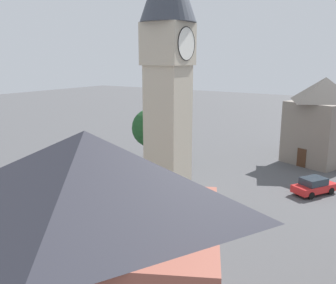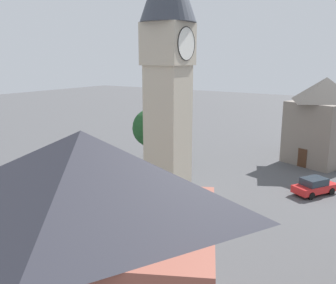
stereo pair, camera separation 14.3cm
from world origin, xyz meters
name	(u,v)px [view 1 (the left image)]	position (x,y,z in m)	size (l,w,h in m)	color
ground_plane	(168,205)	(0.00, 0.00, 0.00)	(200.00, 200.00, 0.00)	#4C4C4F
clock_tower	(168,56)	(0.00, 0.00, 12.10)	(4.28, 4.28, 20.72)	#A59C89
car_blue_kerb	(51,222)	(-8.62, 4.12, 0.76)	(2.65, 4.42, 1.53)	#236B38
car_silver_kerb	(146,174)	(3.76, 5.05, 0.76)	(4.42, 2.68, 1.53)	silver
car_red_corner	(314,186)	(9.27, -9.63, 0.76)	(4.41, 3.54, 1.53)	red
pedestrian	(216,223)	(-2.90, -5.80, 1.01)	(0.52, 0.34, 1.69)	#706656
tree	(151,128)	(8.76, 7.96, 4.31)	(4.30, 4.30, 6.48)	brown
building_corner_back	(322,120)	(20.62, -7.81, 5.03)	(9.06, 8.54, 9.87)	slate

